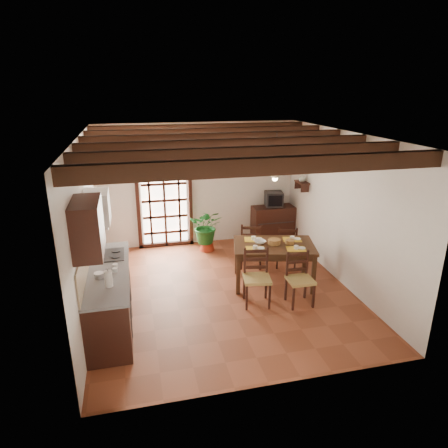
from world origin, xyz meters
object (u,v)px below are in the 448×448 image
object	(u,v)px
dining_table	(274,249)
sideboard	(273,223)
chair_far_left	(251,253)
chair_far_right	(286,254)
crt_tv	(274,199)
chair_near_left	(257,288)
potted_plant	(207,227)
kitchen_counter	(110,296)
chair_near_right	(299,288)
pendant_lamp	(275,174)

from	to	relation	value
dining_table	sideboard	world-z (taller)	sideboard
chair_far_left	sideboard	xyz separation A→B (m)	(0.95, 1.33, 0.12)
chair_far_right	crt_tv	distance (m)	1.68
chair_far_left	crt_tv	xyz separation A→B (m)	(0.95, 1.32, 0.73)
chair_far_right	crt_tv	world-z (taller)	crt_tv
chair_near_left	potted_plant	world-z (taller)	potted_plant
dining_table	chair_near_left	bearing A→B (deg)	-116.12
crt_tv	kitchen_counter	bearing A→B (deg)	-133.98
chair_near_right	potted_plant	xyz separation A→B (m)	(-1.08, 2.68, 0.28)
chair_near_right	chair_far_right	world-z (taller)	chair_near_right
chair_near_left	crt_tv	world-z (taller)	crt_tv
kitchen_counter	chair_near_left	bearing A→B (deg)	1.01
kitchen_counter	chair_far_left	distance (m)	3.13
chair_far_left	chair_far_right	xyz separation A→B (m)	(0.71, -0.17, -0.02)
chair_near_left	potted_plant	bearing A→B (deg)	108.03
dining_table	crt_tv	bearing A→B (deg)	83.64
potted_plant	chair_near_left	bearing A→B (deg)	-81.58
kitchen_counter	sideboard	distance (m)	4.65
kitchen_counter	sideboard	bearing A→B (deg)	37.43
potted_plant	chair_far_left	bearing A→B (deg)	-55.79
chair_far_left	chair_near_right	bearing A→B (deg)	119.64
chair_near_left	potted_plant	xyz separation A→B (m)	(-0.37, 2.51, 0.27)
crt_tv	sideboard	bearing A→B (deg)	98.65
chair_near_right	crt_tv	distance (m)	3.09
pendant_lamp	chair_near_left	bearing A→B (deg)	-125.48
kitchen_counter	chair_far_right	size ratio (longest dim) A/B	2.50
chair_near_right	pendant_lamp	world-z (taller)	pendant_lamp
chair_near_left	potted_plant	size ratio (longest dim) A/B	0.46
sideboard	potted_plant	distance (m)	1.69
pendant_lamp	chair_far_right	bearing A→B (deg)	45.96
chair_near_right	sideboard	bearing A→B (deg)	79.39
kitchen_counter	chair_far_right	xyz separation A→B (m)	(3.45, 1.33, -0.19)
kitchen_counter	sideboard	xyz separation A→B (m)	(3.69, 2.83, -0.05)
sideboard	crt_tv	xyz separation A→B (m)	(0.00, -0.01, 0.61)
chair_near_left	pendant_lamp	xyz separation A→B (m)	(0.53, 0.74, 1.78)
chair_near_left	chair_far_left	distance (m)	1.49
chair_near_left	chair_near_right	bearing A→B (deg)	-3.84
chair_near_left	potted_plant	distance (m)	2.55
dining_table	chair_near_left	size ratio (longest dim) A/B	1.70
chair_near_right	kitchen_counter	bearing A→B (deg)	178.26
chair_near_right	chair_far_right	xyz separation A→B (m)	(0.35, 1.46, -0.00)
chair_far_right	potted_plant	size ratio (longest dim) A/B	0.43
chair_far_left	chair_near_left	bearing A→B (deg)	93.67
chair_far_left	pendant_lamp	size ratio (longest dim) A/B	1.14
chair_near_left	kitchen_counter	bearing A→B (deg)	-169.38
dining_table	chair_far_right	size ratio (longest dim) A/B	1.82
dining_table	chair_far_right	distance (m)	0.93
chair_near_left	chair_near_right	world-z (taller)	chair_near_left
chair_near_left	pendant_lamp	distance (m)	2.00
chair_near_right	pendant_lamp	xyz separation A→B (m)	(-0.18, 0.91, 1.79)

